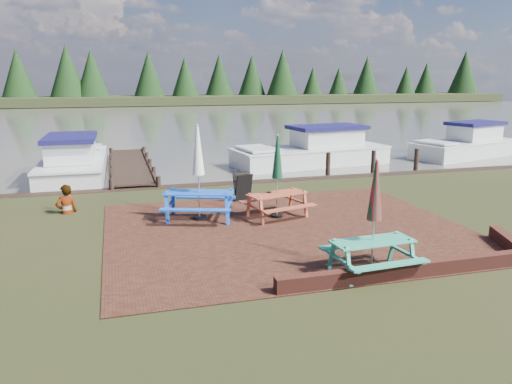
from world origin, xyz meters
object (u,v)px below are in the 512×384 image
object	(u,v)px
picnic_table_blue	(199,188)
boat_far	(467,146)
chalkboard	(243,187)
boat_near	(314,152)
person	(65,185)
boat_jetty	(74,164)
picnic_table_red	(277,189)
picnic_table_teal	(373,235)
jetty	(131,165)

from	to	relation	value
picnic_table_blue	boat_far	bearing A→B (deg)	47.82
boat_far	chalkboard	bearing A→B (deg)	99.27
picnic_table_blue	chalkboard	world-z (taller)	picnic_table_blue
boat_near	person	distance (m)	12.29
boat_jetty	chalkboard	bearing A→B (deg)	-47.84
chalkboard	picnic_table_red	bearing A→B (deg)	-93.65
picnic_table_blue	person	xyz separation A→B (m)	(-3.54, 1.68, -0.07)
boat_jetty	picnic_table_teal	bearing A→B (deg)	-62.41
picnic_table_blue	jetty	bearing A→B (deg)	118.61
picnic_table_red	jetty	size ratio (longest dim) A/B	0.25
picnic_table_blue	chalkboard	distance (m)	2.47
picnic_table_teal	picnic_table_blue	xyz separation A→B (m)	(-2.63, 4.73, 0.10)
chalkboard	person	xyz separation A→B (m)	(-5.22, -0.09, 0.38)
picnic_table_red	person	world-z (taller)	picnic_table_red
picnic_table_teal	boat_near	xyz separation A→B (m)	(4.15, 13.08, -0.40)
jetty	chalkboard	bearing A→B (deg)	-65.52
picnic_table_red	boat_jetty	size ratio (longest dim) A/B	0.33
jetty	boat_jetty	xyz separation A→B (m)	(-2.22, -0.82, 0.28)
picnic_table_red	picnic_table_blue	world-z (taller)	picnic_table_blue
chalkboard	jetty	xyz separation A→B (m)	(-3.18, 6.98, -0.34)
jetty	boat_jetty	distance (m)	2.38
picnic_table_teal	person	xyz separation A→B (m)	(-6.17, 6.41, 0.03)
boat_near	picnic_table_blue	bearing A→B (deg)	132.82
jetty	boat_far	distance (m)	16.74
chalkboard	boat_jetty	world-z (taller)	boat_jetty
picnic_table_red	boat_far	xyz separation A→B (m)	(13.13, 8.80, -0.42)
boat_far	picnic_table_blue	bearing A→B (deg)	102.06
boat_jetty	boat_far	xyz separation A→B (m)	(18.95, 0.51, -0.01)
picnic_table_teal	chalkboard	world-z (taller)	picnic_table_teal
picnic_table_red	boat_jetty	bearing A→B (deg)	109.95
person	picnic_table_blue	bearing A→B (deg)	135.65
picnic_table_blue	boat_near	xyz separation A→B (m)	(6.77, 8.35, -0.51)
person	jetty	bearing A→B (deg)	-125.06
picnic_table_red	boat_far	bearing A→B (deg)	18.73
picnic_table_teal	picnic_table_red	size ratio (longest dim) A/B	0.99
boat_near	person	size ratio (longest dim) A/B	4.58
boat_near	boat_jetty	bearing A→B (deg)	84.17
boat_near	person	world-z (taller)	person
picnic_table_teal	chalkboard	xyz separation A→B (m)	(-0.96, 6.50, -0.34)
picnic_table_red	person	distance (m)	6.01
picnic_table_red	person	xyz separation A→B (m)	(-5.64, 2.05, 0.03)
boat_jetty	boat_near	size ratio (longest dim) A/B	0.91
boat_near	boat_far	bearing A→B (deg)	-97.55
picnic_table_red	picnic_table_blue	distance (m)	2.14
picnic_table_teal	person	world-z (taller)	picnic_table_teal
picnic_table_red	person	size ratio (longest dim) A/B	1.38
picnic_table_teal	jetty	world-z (taller)	picnic_table_teal
picnic_table_red	chalkboard	bearing A→B (deg)	86.23
picnic_table_blue	boat_jetty	xyz separation A→B (m)	(-3.72, 7.93, -0.50)
jetty	boat_near	distance (m)	8.29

